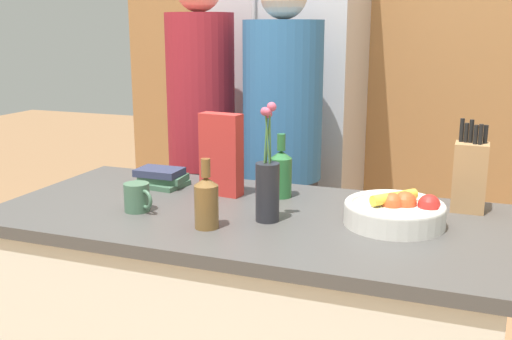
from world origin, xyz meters
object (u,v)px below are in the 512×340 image
(person_at_sink, at_px, (202,134))
(refrigerator, at_px, (284,117))
(flower_vase, at_px, (268,186))
(cereal_box, at_px, (221,155))
(knife_block, at_px, (470,176))
(bottle_vinegar, at_px, (281,172))
(book_stack, at_px, (161,178))
(coffee_mug, at_px, (137,197))
(fruit_bowl, at_px, (396,211))
(person_in_blue, at_px, (282,147))
(bottle_oil, at_px, (206,201))

(person_at_sink, bearing_deg, refrigerator, 79.35)
(flower_vase, distance_m, cereal_box, 0.35)
(knife_block, bearing_deg, cereal_box, -172.79)
(cereal_box, xyz_separation_m, bottle_vinegar, (0.21, 0.05, -0.06))
(book_stack, height_order, bottle_vinegar, bottle_vinegar)
(flower_vase, relative_size, coffee_mug, 3.17)
(knife_block, bearing_deg, person_at_sink, 159.29)
(flower_vase, relative_size, cereal_box, 1.26)
(fruit_bowl, distance_m, person_in_blue, 0.90)
(refrigerator, height_order, cereal_box, refrigerator)
(person_at_sink, bearing_deg, flower_vase, -42.36)
(bottle_vinegar, distance_m, person_in_blue, 0.53)
(coffee_mug, bearing_deg, person_in_blue, 75.00)
(refrigerator, xyz_separation_m, knife_block, (0.98, -1.03, -0.00))
(bottle_vinegar, relative_size, person_in_blue, 0.13)
(coffee_mug, bearing_deg, person_at_sink, 101.52)
(bottle_oil, bearing_deg, cereal_box, 106.94)
(book_stack, height_order, person_at_sink, person_at_sink)
(knife_block, bearing_deg, flower_vase, -150.33)
(refrigerator, distance_m, bottle_vinegar, 1.14)
(knife_block, height_order, cereal_box, knife_block)
(cereal_box, height_order, coffee_mug, cereal_box)
(bottle_oil, distance_m, person_in_blue, 0.91)
(knife_block, distance_m, coffee_mug, 1.10)
(knife_block, relative_size, flower_vase, 0.81)
(cereal_box, distance_m, person_in_blue, 0.56)
(coffee_mug, relative_size, book_stack, 0.57)
(refrigerator, height_order, book_stack, refrigerator)
(knife_block, xyz_separation_m, person_in_blue, (-0.80, 0.45, -0.04))
(person_in_blue, bearing_deg, knife_block, -5.32)
(bottle_vinegar, relative_size, person_at_sink, 0.13)
(cereal_box, bearing_deg, fruit_bowl, -11.08)
(refrigerator, bearing_deg, book_stack, -96.89)
(refrigerator, height_order, knife_block, refrigerator)
(flower_vase, bearing_deg, cereal_box, 138.68)
(flower_vase, distance_m, person_in_blue, 0.81)
(refrigerator, xyz_separation_m, flower_vase, (0.39, -1.36, -0.01))
(fruit_bowl, distance_m, person_at_sink, 1.21)
(bottle_oil, height_order, bottle_vinegar, bottle_vinegar)
(refrigerator, height_order, coffee_mug, refrigerator)
(bottle_oil, bearing_deg, bottle_vinegar, 75.64)
(bottle_vinegar, xyz_separation_m, person_in_blue, (-0.16, 0.51, -0.01))
(bottle_vinegar, bearing_deg, knife_block, 5.46)
(cereal_box, relative_size, coffee_mug, 2.51)
(person_at_sink, bearing_deg, bottle_oil, -53.50)
(cereal_box, bearing_deg, knife_block, 7.21)
(cereal_box, relative_size, person_at_sink, 0.17)
(bottle_oil, bearing_deg, refrigerator, 99.14)
(refrigerator, relative_size, person_at_sink, 1.15)
(fruit_bowl, height_order, book_stack, fruit_bowl)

